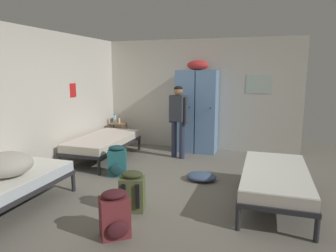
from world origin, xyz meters
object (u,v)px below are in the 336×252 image
object	(u,v)px
locker_bank	(197,110)
backpack_maroon	(115,215)
bed_left_front	(2,186)
backpack_teal	(117,161)
person_traveler	(178,115)
clothes_pile_denim	(201,176)
shelf_unit	(118,132)
bed_left_rear	(103,142)
lotion_bottle	(119,120)
bedding_heap	(6,164)
bed_right	(275,177)
water_bottle	(115,119)
backpack_olive	(132,191)

from	to	relation	value
locker_bank	backpack_maroon	distance (m)	3.98
bed_left_front	backpack_teal	distance (m)	1.93
person_traveler	clothes_pile_denim	world-z (taller)	person_traveler
shelf_unit	backpack_teal	world-z (taller)	shelf_unit
bed_left_rear	clothes_pile_denim	world-z (taller)	bed_left_rear
bed_left_rear	lotion_bottle	distance (m)	1.16
lotion_bottle	clothes_pile_denim	size ratio (longest dim) A/B	0.33
locker_bank	bedding_heap	size ratio (longest dim) A/B	3.04
bed_right	backpack_teal	xyz separation A→B (m)	(-2.64, 0.37, -0.12)
backpack_teal	clothes_pile_denim	world-z (taller)	backpack_teal
backpack_maroon	backpack_teal	bearing A→B (deg)	116.32
bed_left_rear	backpack_teal	size ratio (longest dim) A/B	3.45
bedding_heap	backpack_teal	bearing A→B (deg)	66.96
water_bottle	bedding_heap	bearing A→B (deg)	-84.66
shelf_unit	bedding_heap	bearing A→B (deg)	-85.87
backpack_teal	person_traveler	bearing A→B (deg)	63.20
bed_left_rear	water_bottle	world-z (taller)	water_bottle
bedding_heap	locker_bank	bearing A→B (deg)	65.62
bedding_heap	person_traveler	bearing A→B (deg)	65.22
backpack_olive	bedding_heap	bearing A→B (deg)	-161.33
lotion_bottle	backpack_olive	world-z (taller)	lotion_bottle
bed_left_rear	backpack_teal	xyz separation A→B (m)	(0.74, -0.83, -0.12)
bedding_heap	lotion_bottle	xyz separation A→B (m)	(-0.20, 3.64, 0.00)
shelf_unit	backpack_olive	size ratio (longest dim) A/B	1.04
bed_left_front	bed_right	world-z (taller)	same
locker_bank	bed_right	world-z (taller)	locker_bank
bedding_heap	water_bottle	bearing A→B (deg)	95.34
bed_left_front	bed_right	bearing A→B (deg)	22.62
water_bottle	backpack_teal	bearing A→B (deg)	-61.90
lotion_bottle	backpack_maroon	bearing A→B (deg)	-64.19
shelf_unit	bed_right	bearing A→B (deg)	-32.96
backpack_maroon	backpack_olive	bearing A→B (deg)	97.56
lotion_bottle	clothes_pile_denim	distance (m)	3.01
person_traveler	backpack_maroon	bearing A→B (deg)	-86.56
backpack_olive	backpack_teal	xyz separation A→B (m)	(-0.83, 1.18, 0.00)
locker_bank	backpack_maroon	world-z (taller)	locker_bank
shelf_unit	lotion_bottle	world-z (taller)	lotion_bottle
locker_bank	bedding_heap	world-z (taller)	locker_bank
bed_right	bed_left_rear	world-z (taller)	same
bed_left_front	clothes_pile_denim	xyz separation A→B (m)	(2.22, 1.99, -0.31)
clothes_pile_denim	water_bottle	bearing A→B (deg)	144.92
bed_left_rear	backpack_olive	size ratio (longest dim) A/B	3.45
shelf_unit	bedding_heap	xyz separation A→B (m)	(0.27, -3.68, 0.30)
bed_left_rear	locker_bank	bearing A→B (deg)	35.60
lotion_bottle	backpack_maroon	xyz separation A→B (m)	(1.83, -3.79, -0.39)
person_traveler	backpack_olive	xyz separation A→B (m)	(0.11, -2.60, -0.66)
backpack_maroon	clothes_pile_denim	size ratio (longest dim) A/B	1.08
lotion_bottle	backpack_olive	bearing A→B (deg)	-60.77
backpack_maroon	bedding_heap	bearing A→B (deg)	174.71
bedding_heap	bed_left_front	bearing A→B (deg)	-101.80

